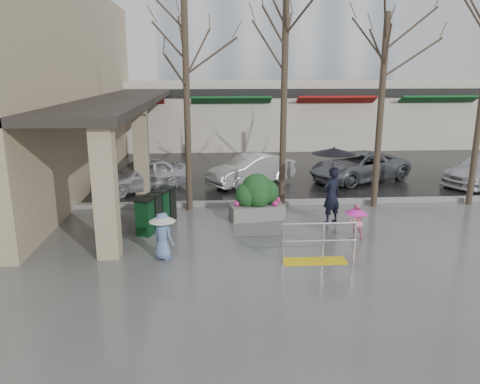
{
  "coord_description": "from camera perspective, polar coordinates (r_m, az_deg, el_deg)",
  "views": [
    {
      "loc": [
        -1.31,
        -11.99,
        4.66
      ],
      "look_at": [
        -0.44,
        0.87,
        1.3
      ],
      "focal_mm": 35.0,
      "sensor_mm": 36.0,
      "label": 1
    }
  ],
  "objects": [
    {
      "name": "pillar_back",
      "position": [
        18.41,
        -11.95,
        5.2
      ],
      "size": [
        0.55,
        0.55,
        3.5
      ],
      "primitive_type": "cube",
      "color": "tan",
      "rests_on": "ground"
    },
    {
      "name": "tree_midwest",
      "position": [
        15.8,
        5.51,
        16.63
      ],
      "size": [
        3.2,
        3.2,
        7.0
      ],
      "color": "#382B21",
      "rests_on": "ground"
    },
    {
      "name": "storefront_row",
      "position": [
        30.25,
        2.48,
        9.57
      ],
      "size": [
        34.0,
        6.74,
        4.0
      ],
      "color": "beige",
      "rests_on": "ground"
    },
    {
      "name": "pillar_front",
      "position": [
        12.13,
        -16.08,
        0.15
      ],
      "size": [
        0.55,
        0.55,
        3.5
      ],
      "primitive_type": "cube",
      "color": "tan",
      "rests_on": "ground"
    },
    {
      "name": "car_c",
      "position": [
        20.9,
        14.31,
        3.03
      ],
      "size": [
        4.99,
        3.81,
        1.26
      ],
      "primitive_type": "imported",
      "rotation": [
        0.0,
        0.0,
        -1.13
      ],
      "color": "slate",
      "rests_on": "ground"
    },
    {
      "name": "handrail",
      "position": [
        11.91,
        9.42,
        -6.68
      ],
      "size": [
        1.9,
        0.5,
        1.03
      ],
      "color": "yellow",
      "rests_on": "ground"
    },
    {
      "name": "tree_mideast",
      "position": [
        16.64,
        17.15,
        14.68
      ],
      "size": [
        3.2,
        3.2,
        6.5
      ],
      "color": "#382B21",
      "rests_on": "ground"
    },
    {
      "name": "woman",
      "position": [
        14.66,
        11.21,
        1.7
      ],
      "size": [
        1.36,
        1.36,
        2.43
      ],
      "rotation": [
        0.0,
        0.0,
        3.61
      ],
      "color": "black",
      "rests_on": "ground"
    },
    {
      "name": "canopy_slab",
      "position": [
        20.32,
        -14.02,
        11.26
      ],
      "size": [
        2.8,
        18.0,
        0.25
      ],
      "primitive_type": "cube",
      "color": "#2D2823",
      "rests_on": "pillar_front"
    },
    {
      "name": "car_b",
      "position": [
        19.6,
        1.4,
        2.74
      ],
      "size": [
        3.94,
        3.2,
        1.26
      ],
      "primitive_type": "imported",
      "rotation": [
        0.0,
        0.0,
        -1.0
      ],
      "color": "silver",
      "rests_on": "ground"
    },
    {
      "name": "ground",
      "position": [
        12.93,
        2.22,
        -6.53
      ],
      "size": [
        120.0,
        120.0,
        0.0
      ],
      "primitive_type": "plane",
      "color": "#51514F",
      "rests_on": "ground"
    },
    {
      "name": "street_asphalt",
      "position": [
        34.33,
        -1.65,
        6.8
      ],
      "size": [
        120.0,
        36.0,
        0.01
      ],
      "primitive_type": "cube",
      "color": "black",
      "rests_on": "ground"
    },
    {
      "name": "child_pink",
      "position": [
        13.58,
        13.94,
        -3.19
      ],
      "size": [
        0.64,
        0.64,
        1.05
      ],
      "rotation": [
        0.0,
        0.0,
        3.27
      ],
      "color": "pink",
      "rests_on": "ground"
    },
    {
      "name": "news_boxes",
      "position": [
        14.46,
        -10.1,
        -2.14
      ],
      "size": [
        1.11,
        1.99,
        1.09
      ],
      "rotation": [
        0.0,
        0.0,
        -0.36
      ],
      "color": "#0D391A",
      "rests_on": "ground"
    },
    {
      "name": "tree_west",
      "position": [
        15.61,
        -6.66,
        16.07
      ],
      "size": [
        3.2,
        3.2,
        6.8
      ],
      "color": "#382B21",
      "rests_on": "ground"
    },
    {
      "name": "planter",
      "position": [
        15.05,
        2.09,
        -0.62
      ],
      "size": [
        1.8,
        1.09,
        1.48
      ],
      "rotation": [
        0.0,
        0.0,
        0.15
      ],
      "color": "gray",
      "rests_on": "ground"
    },
    {
      "name": "child_blue",
      "position": [
        11.95,
        -9.4,
        -4.84
      ],
      "size": [
        0.71,
        0.68,
        1.23
      ],
      "rotation": [
        0.0,
        0.0,
        2.47
      ],
      "color": "#6683B7",
      "rests_on": "ground"
    },
    {
      "name": "car_a",
      "position": [
        19.02,
        -11.9,
        2.06
      ],
      "size": [
        3.91,
        3.25,
        1.26
      ],
      "primitive_type": "imported",
      "rotation": [
        0.0,
        0.0,
        -1.0
      ],
      "color": "silver",
      "rests_on": "ground"
    },
    {
      "name": "curb",
      "position": [
        16.68,
        0.79,
        -1.34
      ],
      "size": [
        120.0,
        0.3,
        0.15
      ],
      "primitive_type": "cube",
      "color": "gray",
      "rests_on": "ground"
    },
    {
      "name": "near_building",
      "position": [
        21.43,
        -25.43,
        11.47
      ],
      "size": [
        6.0,
        18.0,
        8.0
      ],
      "primitive_type": "cube",
      "color": "tan",
      "rests_on": "ground"
    }
  ]
}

